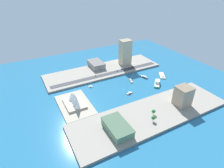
# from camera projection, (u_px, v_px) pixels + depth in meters

# --- Properties ---
(ground_plane) EXTENTS (440.00, 440.00, 0.00)m
(ground_plane) POSITION_uv_depth(u_px,v_px,m) (123.00, 89.00, 324.62)
(ground_plane) COLOR #23668E
(quay_west) EXTENTS (70.00, 240.00, 3.32)m
(quay_west) POSITION_uv_depth(u_px,v_px,m) (152.00, 114.00, 263.02)
(quay_west) COLOR gray
(quay_west) RESTS_ON ground_plane
(quay_east) EXTENTS (70.00, 240.00, 3.32)m
(quay_east) POSITION_uv_depth(u_px,v_px,m) (103.00, 70.00, 384.55)
(quay_east) COLOR gray
(quay_east) RESTS_ON ground_plane
(peninsula_point) EXTENTS (72.76, 46.04, 2.00)m
(peninsula_point) POSITION_uv_depth(u_px,v_px,m) (75.00, 105.00, 282.21)
(peninsula_point) COLOR #A89E89
(peninsula_point) RESTS_ON ground_plane
(road_strip) EXTENTS (11.82, 228.00, 0.15)m
(road_strip) POSITION_uv_depth(u_px,v_px,m) (108.00, 74.00, 367.13)
(road_strip) COLOR #38383D
(road_strip) RESTS_ON quay_east
(tugboat_red) EXTENTS (5.76, 11.86, 3.44)m
(tugboat_red) POSITION_uv_depth(u_px,v_px,m) (129.00, 93.00, 310.15)
(tugboat_red) COLOR red
(tugboat_red) RESTS_ON ground_plane
(sailboat_small_white) EXTENTS (4.35, 8.30, 12.95)m
(sailboat_small_white) POSITION_uv_depth(u_px,v_px,m) (91.00, 86.00, 329.34)
(sailboat_small_white) COLOR white
(sailboat_small_white) RESTS_ON ground_plane
(water_taxi_orange) EXTENTS (15.56, 6.53, 3.58)m
(water_taxi_orange) POSITION_uv_depth(u_px,v_px,m) (131.00, 81.00, 347.03)
(water_taxi_orange) COLOR orange
(water_taxi_orange) RESTS_ON ground_plane
(ferry_green_doubledeck) EXTENTS (24.35, 23.60, 8.11)m
(ferry_green_doubledeck) POSITION_uv_depth(u_px,v_px,m) (157.00, 83.00, 335.76)
(ferry_green_doubledeck) COLOR #2D8C4C
(ferry_green_doubledeck) RESTS_ON ground_plane
(barge_flat_brown) EXTENTS (28.55, 22.71, 3.15)m
(barge_flat_brown) POSITION_uv_depth(u_px,v_px,m) (162.00, 75.00, 366.28)
(barge_flat_brown) COLOR brown
(barge_flat_brown) RESTS_ON ground_plane
(patrol_launch_navy) EXTENTS (17.05, 8.87, 3.85)m
(patrol_launch_navy) POSITION_uv_depth(u_px,v_px,m) (144.00, 77.00, 359.69)
(patrol_launch_navy) COLOR #1E284C
(patrol_launch_navy) RESTS_ON ground_plane
(apartment_midrise_tan) EXTENTS (21.32, 22.47, 30.15)m
(apartment_midrise_tan) POSITION_uv_depth(u_px,v_px,m) (183.00, 96.00, 272.18)
(apartment_midrise_tan) COLOR tan
(apartment_midrise_tan) RESTS_ON quay_west
(terminal_long_green) EXTENTS (43.59, 25.87, 10.68)m
(terminal_long_green) POSITION_uv_depth(u_px,v_px,m) (117.00, 127.00, 229.45)
(terminal_long_green) COLOR slate
(terminal_long_green) RESTS_ON quay_west
(carpark_squat_concrete) EXTENTS (42.17, 26.88, 11.35)m
(carpark_squat_concrete) POSITION_uv_depth(u_px,v_px,m) (96.00, 64.00, 393.73)
(carpark_squat_concrete) COLOR gray
(carpark_squat_concrete) RESTS_ON quay_east
(office_block_beige) EXTENTS (19.19, 23.84, 54.03)m
(office_block_beige) POSITION_uv_depth(u_px,v_px,m) (125.00, 52.00, 395.34)
(office_block_beige) COLOR #C6B793
(office_block_beige) RESTS_ON quay_east
(taxi_yellow_cab) EXTENTS (1.89, 4.50, 1.68)m
(taxi_yellow_cab) POSITION_uv_depth(u_px,v_px,m) (95.00, 76.00, 357.38)
(taxi_yellow_cab) COLOR black
(taxi_yellow_cab) RESTS_ON road_strip
(hatchback_blue) EXTENTS (1.90, 5.14, 1.46)m
(hatchback_blue) POSITION_uv_depth(u_px,v_px,m) (122.00, 69.00, 383.66)
(hatchback_blue) COLOR black
(hatchback_blue) RESTS_ON road_strip
(pickup_red) EXTENTS (2.09, 5.26, 1.53)m
(pickup_red) POSITION_uv_depth(u_px,v_px,m) (129.00, 68.00, 388.68)
(pickup_red) COLOR black
(pickup_red) RESTS_ON road_strip
(suv_black) EXTENTS (2.07, 4.45, 1.66)m
(suv_black) POSITION_uv_depth(u_px,v_px,m) (133.00, 67.00, 394.19)
(suv_black) COLOR black
(suv_black) RESTS_ON road_strip
(sedan_silver) EXTENTS (1.83, 4.25, 1.59)m
(sedan_silver) POSITION_uv_depth(u_px,v_px,m) (117.00, 71.00, 377.58)
(sedan_silver) COLOR black
(sedan_silver) RESTS_ON road_strip
(traffic_light_waterfront) EXTENTS (0.36, 0.36, 6.50)m
(traffic_light_waterfront) POSITION_uv_depth(u_px,v_px,m) (122.00, 71.00, 370.37)
(traffic_light_waterfront) COLOR black
(traffic_light_waterfront) RESTS_ON quay_east
(opera_landmark) EXTENTS (36.97, 28.49, 25.32)m
(opera_landmark) POSITION_uv_depth(u_px,v_px,m) (74.00, 100.00, 277.16)
(opera_landmark) COLOR #BCAD93
(opera_landmark) RESTS_ON peninsula_point
(park_tree_cluster) EXTENTS (16.06, 14.66, 8.43)m
(park_tree_cluster) POSITION_uv_depth(u_px,v_px,m) (153.00, 114.00, 250.43)
(park_tree_cluster) COLOR brown
(park_tree_cluster) RESTS_ON quay_west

